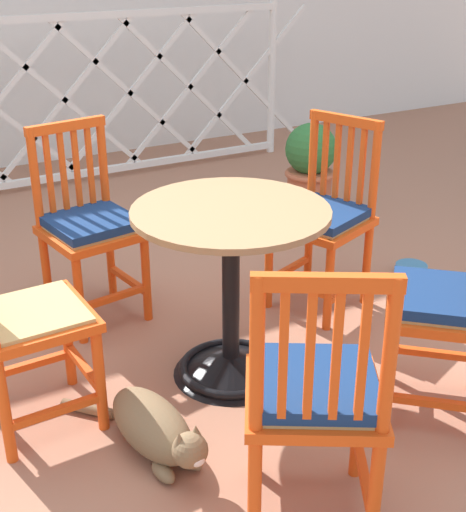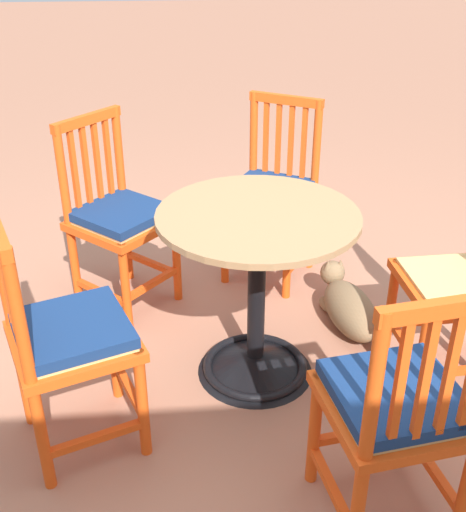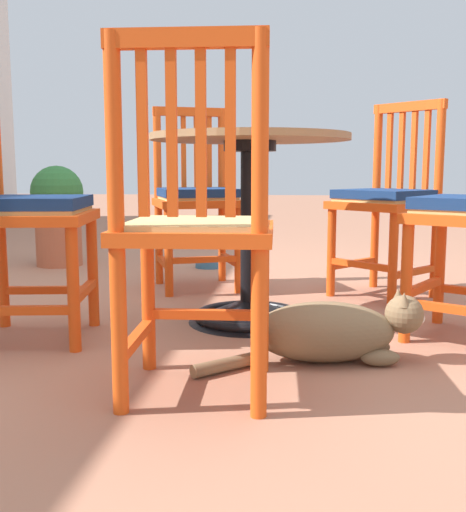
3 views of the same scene
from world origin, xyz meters
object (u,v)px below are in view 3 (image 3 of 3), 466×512
at_px(orange_chair_tucked_in, 387,202).
at_px(orange_chair_by_planter, 26,213).
at_px(orange_chair_near_fence, 196,200).
at_px(pet_water_bowl, 209,263).
at_px(orange_chair_facing_out, 195,233).
at_px(terracotta_planter, 58,213).
at_px(tabby_cat, 336,332).
at_px(cafe_table, 249,250).

bearing_deg(orange_chair_tucked_in, orange_chair_by_planter, 123.59).
height_order(orange_chair_near_fence, pet_water_bowl, orange_chair_near_fence).
relative_size(orange_chair_facing_out, terracotta_planter, 1.47).
distance_m(orange_chair_near_fence, pet_water_bowl, 0.76).
bearing_deg(orange_chair_facing_out, orange_chair_near_fence, 10.07).
xyz_separation_m(orange_chair_tucked_in, terracotta_planter, (0.72, 1.90, -0.12)).
height_order(tabby_cat, terracotta_planter, terracotta_planter).
relative_size(cafe_table, tabby_cat, 1.08).
bearing_deg(orange_chair_tucked_in, orange_chair_facing_out, 154.06).
bearing_deg(orange_chair_by_planter, orange_chair_facing_out, -124.61).
height_order(cafe_table, orange_chair_facing_out, orange_chair_facing_out).
height_order(orange_chair_facing_out, terracotta_planter, orange_chair_facing_out).
distance_m(cafe_table, pet_water_bowl, 1.39).
bearing_deg(terracotta_planter, orange_chair_facing_out, -149.18).
height_order(orange_chair_facing_out, orange_chair_tucked_in, same).
bearing_deg(orange_chair_facing_out, pet_water_bowl, 7.98).
xyz_separation_m(cafe_table, orange_chair_near_fence, (0.68, 0.33, 0.16)).
xyz_separation_m(terracotta_planter, pet_water_bowl, (0.02, -0.95, -0.30)).
distance_m(orange_chair_near_fence, orange_chair_by_planter, 1.09).
distance_m(orange_chair_facing_out, terracotta_planter, 2.42).
distance_m(orange_chair_near_fence, orange_chair_facing_out, 1.49).
bearing_deg(cafe_table, terracotta_planter, 45.51).
distance_m(orange_chair_by_planter, orange_chair_tucked_in, 1.62).
xyz_separation_m(orange_chair_near_fence, tabby_cat, (-1.15, -0.64, -0.35)).
xyz_separation_m(orange_chair_facing_out, pet_water_bowl, (2.10, 0.30, -0.41)).
height_order(orange_chair_near_fence, terracotta_planter, orange_chair_near_fence).
height_order(cafe_table, orange_chair_tucked_in, orange_chair_tucked_in).
bearing_deg(pet_water_bowl, cafe_table, -164.45).
distance_m(tabby_cat, terracotta_planter, 2.40).
relative_size(orange_chair_near_fence, pet_water_bowl, 5.36).
distance_m(orange_chair_facing_out, orange_chair_tucked_in, 1.52).
height_order(cafe_table, orange_chair_by_planter, orange_chair_by_planter).
bearing_deg(terracotta_planter, cafe_table, -134.49).
bearing_deg(cafe_table, orange_chair_facing_out, 174.96).
height_order(cafe_table, orange_chair_near_fence, orange_chair_near_fence).
bearing_deg(orange_chair_near_fence, terracotta_planter, 58.14).
bearing_deg(tabby_cat, pet_water_bowl, 20.88).
relative_size(orange_chair_tucked_in, tabby_cat, 1.30).
distance_m(cafe_table, orange_chair_facing_out, 0.81).
height_order(orange_chair_by_planter, pet_water_bowl, orange_chair_by_planter).
bearing_deg(orange_chair_by_planter, terracotta_planter, 19.15).
relative_size(orange_chair_near_fence, tabby_cat, 1.30).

